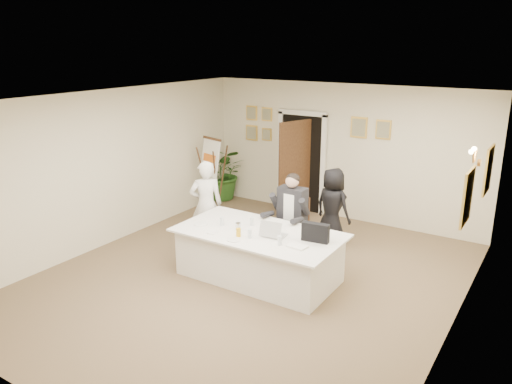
{
  "coord_description": "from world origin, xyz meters",
  "views": [
    {
      "loc": [
        3.93,
        -5.95,
        3.59
      ],
      "look_at": [
        -0.25,
        0.6,
        1.24
      ],
      "focal_mm": 35.0,
      "sensor_mm": 36.0,
      "label": 1
    }
  ],
  "objects_px": {
    "conference_table": "(259,255)",
    "laptop": "(275,227)",
    "standing_woman": "(332,207)",
    "seated_man": "(291,216)",
    "laptop_bag": "(315,232)",
    "potted_palm": "(224,173)",
    "flip_chart": "(214,178)",
    "oj_glass": "(238,232)",
    "standing_man": "(206,205)",
    "steel_jug": "(238,226)",
    "paper_stack": "(297,246)"
  },
  "relations": [
    {
      "from": "laptop",
      "to": "flip_chart",
      "type": "bearing_deg",
      "value": 136.01
    },
    {
      "from": "flip_chart",
      "to": "steel_jug",
      "type": "distance_m",
      "value": 3.19
    },
    {
      "from": "potted_palm",
      "to": "steel_jug",
      "type": "distance_m",
      "value": 4.09
    },
    {
      "from": "conference_table",
      "to": "seated_man",
      "type": "relative_size",
      "value": 1.7
    },
    {
      "from": "oj_glass",
      "to": "laptop_bag",
      "type": "bearing_deg",
      "value": 22.65
    },
    {
      "from": "standing_man",
      "to": "paper_stack",
      "type": "bearing_deg",
      "value": 116.61
    },
    {
      "from": "standing_woman",
      "to": "seated_man",
      "type": "bearing_deg",
      "value": 81.43
    },
    {
      "from": "oj_glass",
      "to": "standing_woman",
      "type": "bearing_deg",
      "value": 75.89
    },
    {
      "from": "standing_woman",
      "to": "potted_palm",
      "type": "distance_m",
      "value": 3.51
    },
    {
      "from": "standing_man",
      "to": "steel_jug",
      "type": "xyz_separation_m",
      "value": [
        1.13,
        -0.64,
        0.03
      ]
    },
    {
      "from": "paper_stack",
      "to": "steel_jug",
      "type": "distance_m",
      "value": 1.12
    },
    {
      "from": "conference_table",
      "to": "potted_palm",
      "type": "distance_m",
      "value": 4.23
    },
    {
      "from": "standing_woman",
      "to": "laptop_bag",
      "type": "height_order",
      "value": "standing_woman"
    },
    {
      "from": "seated_man",
      "to": "standing_woman",
      "type": "xyz_separation_m",
      "value": [
        0.36,
        0.91,
        -0.03
      ]
    },
    {
      "from": "laptop_bag",
      "to": "paper_stack",
      "type": "distance_m",
      "value": 0.37
    },
    {
      "from": "flip_chart",
      "to": "laptop_bag",
      "type": "relative_size",
      "value": 3.97
    },
    {
      "from": "standing_man",
      "to": "laptop",
      "type": "height_order",
      "value": "standing_man"
    },
    {
      "from": "standing_woman",
      "to": "potted_palm",
      "type": "bearing_deg",
      "value": -7.06
    },
    {
      "from": "potted_palm",
      "to": "steel_jug",
      "type": "relative_size",
      "value": 11.49
    },
    {
      "from": "laptop",
      "to": "laptop_bag",
      "type": "distance_m",
      "value": 0.63
    },
    {
      "from": "laptop_bag",
      "to": "potted_palm",
      "type": "bearing_deg",
      "value": 134.72
    },
    {
      "from": "flip_chart",
      "to": "seated_man",
      "type": "bearing_deg",
      "value": -25.9
    },
    {
      "from": "oj_glass",
      "to": "standing_man",
      "type": "bearing_deg",
      "value": 146.14
    },
    {
      "from": "flip_chart",
      "to": "potted_palm",
      "type": "height_order",
      "value": "flip_chart"
    },
    {
      "from": "laptop_bag",
      "to": "steel_jug",
      "type": "height_order",
      "value": "laptop_bag"
    },
    {
      "from": "flip_chart",
      "to": "standing_man",
      "type": "bearing_deg",
      "value": -56.87
    },
    {
      "from": "conference_table",
      "to": "laptop",
      "type": "relative_size",
      "value": 7.02
    },
    {
      "from": "standing_man",
      "to": "steel_jug",
      "type": "bearing_deg",
      "value": 105.88
    },
    {
      "from": "flip_chart",
      "to": "laptop_bag",
      "type": "distance_m",
      "value": 4.03
    },
    {
      "from": "steel_jug",
      "to": "seated_man",
      "type": "bearing_deg",
      "value": 71.13
    },
    {
      "from": "potted_palm",
      "to": "laptop",
      "type": "distance_m",
      "value": 4.44
    },
    {
      "from": "conference_table",
      "to": "oj_glass",
      "type": "distance_m",
      "value": 0.58
    },
    {
      "from": "paper_stack",
      "to": "steel_jug",
      "type": "xyz_separation_m",
      "value": [
        -1.11,
        0.12,
        0.04
      ]
    },
    {
      "from": "conference_table",
      "to": "steel_jug",
      "type": "distance_m",
      "value": 0.55
    },
    {
      "from": "standing_woman",
      "to": "oj_glass",
      "type": "height_order",
      "value": "standing_woman"
    },
    {
      "from": "paper_stack",
      "to": "potted_palm",
      "type": "bearing_deg",
      "value": 138.32
    },
    {
      "from": "standing_man",
      "to": "paper_stack",
      "type": "height_order",
      "value": "standing_man"
    },
    {
      "from": "standing_man",
      "to": "standing_woman",
      "type": "relative_size",
      "value": 1.11
    },
    {
      "from": "laptop",
      "to": "standing_woman",
      "type": "bearing_deg",
      "value": 80.6
    },
    {
      "from": "conference_table",
      "to": "laptop",
      "type": "distance_m",
      "value": 0.59
    },
    {
      "from": "conference_table",
      "to": "standing_man",
      "type": "bearing_deg",
      "value": 159.56
    },
    {
      "from": "seated_man",
      "to": "laptop",
      "type": "height_order",
      "value": "seated_man"
    },
    {
      "from": "oj_glass",
      "to": "paper_stack",
      "type": "bearing_deg",
      "value": 6.88
    },
    {
      "from": "standing_man",
      "to": "potted_palm",
      "type": "height_order",
      "value": "standing_man"
    },
    {
      "from": "paper_stack",
      "to": "standing_woman",
      "type": "bearing_deg",
      "value": 100.57
    },
    {
      "from": "conference_table",
      "to": "standing_woman",
      "type": "xyz_separation_m",
      "value": [
        0.39,
        1.87,
        0.33
      ]
    },
    {
      "from": "flip_chart",
      "to": "standing_woman",
      "type": "bearing_deg",
      "value": -6.53
    },
    {
      "from": "flip_chart",
      "to": "paper_stack",
      "type": "xyz_separation_m",
      "value": [
        3.32,
        -2.42,
        0.04
      ]
    },
    {
      "from": "standing_man",
      "to": "standing_woman",
      "type": "distance_m",
      "value": 2.28
    },
    {
      "from": "steel_jug",
      "to": "oj_glass",
      "type": "bearing_deg",
      "value": -54.47
    }
  ]
}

